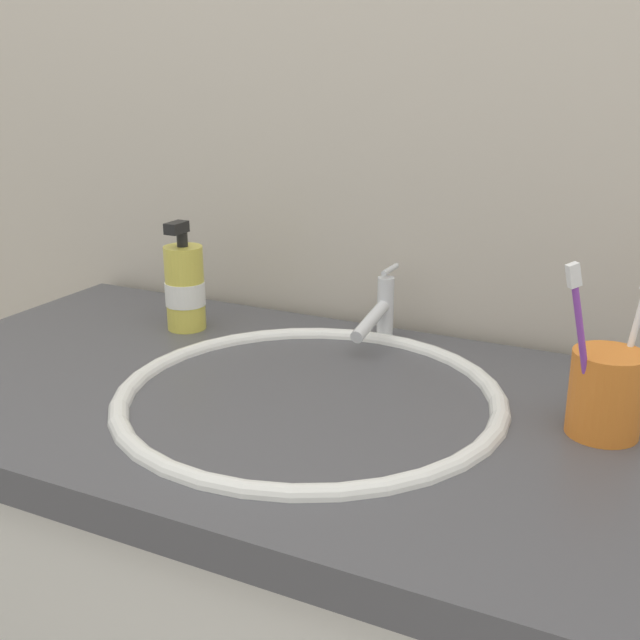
{
  "coord_description": "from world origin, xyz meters",
  "views": [
    {
      "loc": [
        0.4,
        -0.76,
        1.3
      ],
      "look_at": [
        0.01,
        0.03,
        1.01
      ],
      "focal_mm": 43.96,
      "sensor_mm": 36.0,
      "label": 1
    }
  ],
  "objects_px": {
    "toothbrush_white": "(633,337)",
    "faucet": "(380,311)",
    "toothbrush_purple": "(582,341)",
    "toothbrush_cup": "(606,394)",
    "soap_dispenser": "(185,287)"
  },
  "relations": [
    {
      "from": "toothbrush_cup",
      "to": "toothbrush_purple",
      "type": "xyz_separation_m",
      "value": [
        -0.03,
        -0.04,
        0.07
      ]
    },
    {
      "from": "soap_dispenser",
      "to": "toothbrush_cup",
      "type": "bearing_deg",
      "value": -8.63
    },
    {
      "from": "faucet",
      "to": "toothbrush_cup",
      "type": "height_order",
      "value": "faucet"
    },
    {
      "from": "toothbrush_white",
      "to": "faucet",
      "type": "bearing_deg",
      "value": 158.59
    },
    {
      "from": "toothbrush_white",
      "to": "soap_dispenser",
      "type": "height_order",
      "value": "toothbrush_white"
    },
    {
      "from": "toothbrush_purple",
      "to": "toothbrush_white",
      "type": "xyz_separation_m",
      "value": [
        0.04,
        0.07,
        -0.01
      ]
    },
    {
      "from": "toothbrush_purple",
      "to": "toothbrush_white",
      "type": "height_order",
      "value": "toothbrush_purple"
    },
    {
      "from": "toothbrush_cup",
      "to": "faucet",
      "type": "bearing_deg",
      "value": 152.96
    },
    {
      "from": "faucet",
      "to": "toothbrush_purple",
      "type": "distance_m",
      "value": 0.37
    },
    {
      "from": "toothbrush_white",
      "to": "soap_dispenser",
      "type": "relative_size",
      "value": 1.06
    },
    {
      "from": "toothbrush_cup",
      "to": "toothbrush_white",
      "type": "bearing_deg",
      "value": 60.94
    },
    {
      "from": "toothbrush_cup",
      "to": "soap_dispenser",
      "type": "xyz_separation_m",
      "value": [
        -0.61,
        0.09,
        0.02
      ]
    },
    {
      "from": "faucet",
      "to": "toothbrush_cup",
      "type": "distance_m",
      "value": 0.36
    },
    {
      "from": "toothbrush_cup",
      "to": "toothbrush_white",
      "type": "relative_size",
      "value": 0.54
    },
    {
      "from": "toothbrush_white",
      "to": "soap_dispenser",
      "type": "distance_m",
      "value": 0.63
    }
  ]
}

